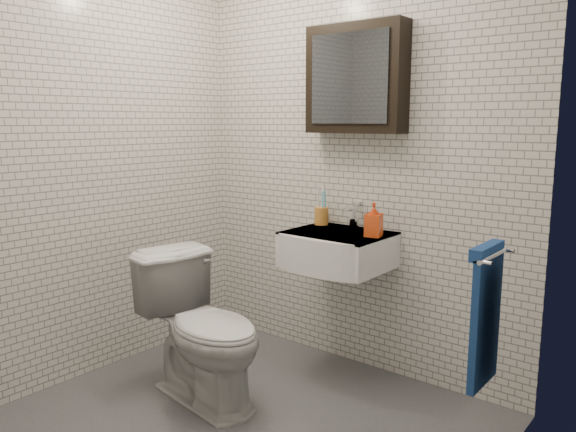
% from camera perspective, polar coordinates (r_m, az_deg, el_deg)
% --- Properties ---
extents(ground, '(2.20, 2.00, 0.01)m').
position_cam_1_polar(ground, '(2.93, -5.07, -20.39)').
color(ground, '#4A4C52').
rests_on(ground, ground).
extents(room_shell, '(2.22, 2.02, 2.51)m').
position_cam_1_polar(room_shell, '(2.54, -5.57, 9.55)').
color(room_shell, silver).
rests_on(room_shell, ground).
extents(washbasin, '(0.55, 0.50, 0.20)m').
position_cam_1_polar(washbasin, '(3.16, 4.69, -3.44)').
color(washbasin, white).
rests_on(washbasin, room_shell).
extents(faucet, '(0.06, 0.20, 0.15)m').
position_cam_1_polar(faucet, '(3.29, 6.66, -0.08)').
color(faucet, silver).
rests_on(faucet, washbasin).
extents(mirror_cabinet, '(0.60, 0.15, 0.60)m').
position_cam_1_polar(mirror_cabinet, '(3.24, 6.90, 13.66)').
color(mirror_cabinet, black).
rests_on(mirror_cabinet, room_shell).
extents(towel_rail, '(0.09, 0.30, 0.58)m').
position_cam_1_polar(towel_rail, '(2.40, 19.46, -8.99)').
color(towel_rail, silver).
rests_on(towel_rail, room_shell).
extents(toothbrush_cup, '(0.09, 0.09, 0.23)m').
position_cam_1_polar(toothbrush_cup, '(3.39, 3.42, 0.11)').
color(toothbrush_cup, '#C48031').
rests_on(toothbrush_cup, washbasin).
extents(soap_bottle, '(0.10, 0.10, 0.19)m').
position_cam_1_polar(soap_bottle, '(3.06, 8.71, -0.37)').
color(soap_bottle, '#F05B19').
rests_on(soap_bottle, washbasin).
extents(toilet, '(0.82, 0.55, 0.78)m').
position_cam_1_polar(toilet, '(3.03, -8.55, -11.33)').
color(toilet, silver).
rests_on(toilet, ground).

